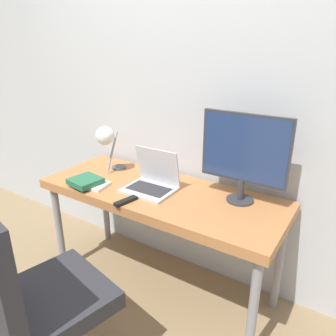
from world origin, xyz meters
The scene contains 10 objects.
ground_plane centered at (0.00, 0.00, 0.00)m, with size 12.00×12.00×0.00m, color #937A56.
wall_back centered at (0.00, 0.68, 1.30)m, with size 8.00×0.05×2.60m.
desk centered at (0.00, 0.31, 0.69)m, with size 1.59×0.61×0.76m.
laptop centered at (-0.05, 0.29, 0.81)m, with size 0.31×0.25×0.26m.
monitor centered at (0.48, 0.45, 1.06)m, with size 0.51×0.16×0.52m.
desk_lamp centered at (-0.47, 0.34, 1.01)m, with size 0.13×0.24×0.35m.
office_chair centered at (-0.11, -0.60, 0.57)m, with size 0.64×0.64×1.05m.
book_stack centered at (-0.44, 0.10, 0.78)m, with size 0.27×0.22×0.06m.
tv_remote centered at (-0.07, 0.06, 0.77)m, with size 0.07×0.16×0.02m.
game_controller centered at (-0.50, 0.08, 0.78)m, with size 0.16×0.10×0.04m.
Camera 1 is at (1.07, -1.25, 1.65)m, focal length 35.00 mm.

